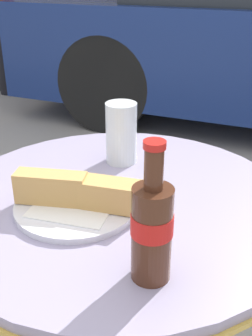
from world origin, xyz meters
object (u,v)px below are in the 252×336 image
bistro_table (120,254)px  cola_bottle_left (152,228)px  lunch_plate_near (77,198)px  drinking_glass (121,136)px

bistro_table → cola_bottle_left: bearing=-55.3°
bistro_table → lunch_plate_near: lunch_plate_near is taller
bistro_table → cola_bottle_left: 0.34m
cola_bottle_left → drinking_glass: 0.41m
drinking_glass → lunch_plate_near: (0.01, -0.23, -0.04)m
drinking_glass → lunch_plate_near: drinking_glass is taller
bistro_table → drinking_glass: bearing=111.6°
lunch_plate_near → cola_bottle_left: bearing=-33.1°
bistro_table → cola_bottle_left: cola_bottle_left is taller
bistro_table → lunch_plate_near: bearing=-127.9°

